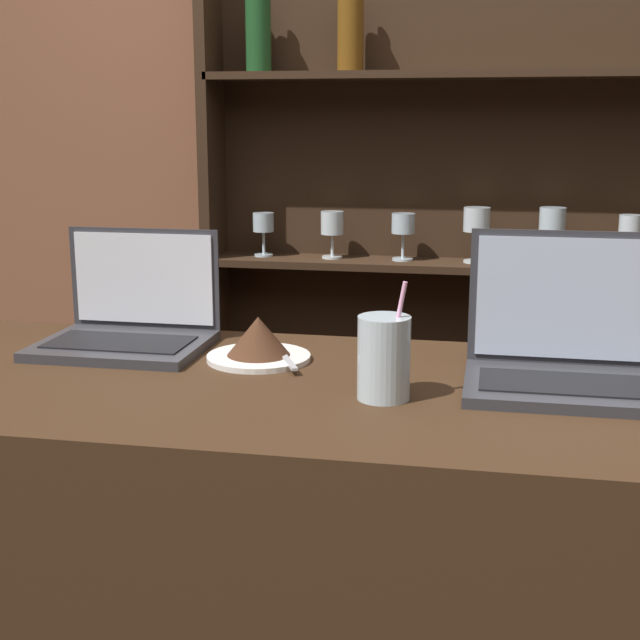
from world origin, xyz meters
TOP-DOWN VIEW (x-y plane):
  - back_wall at (0.00, 1.47)m, footprint 7.00×0.06m
  - back_shelf at (0.13, 1.39)m, footprint 1.49×0.18m
  - laptop_near at (-0.50, 0.50)m, footprint 0.31×0.24m
  - laptop_far at (0.30, 0.39)m, footprint 0.32×0.23m
  - cake_plate at (-0.23, 0.45)m, footprint 0.19×0.19m
  - water_glass at (0.02, 0.27)m, footprint 0.08×0.08m

SIDE VIEW (x-z plane):
  - back_shelf at x=0.13m, z-range 0.05..2.04m
  - cake_plate at x=-0.23m, z-range 1.05..1.13m
  - laptop_near at x=-0.50m, z-range 1.00..1.21m
  - laptop_far at x=0.30m, z-range 0.99..1.24m
  - water_glass at x=0.02m, z-range 1.03..1.22m
  - back_wall at x=0.00m, z-range 0.00..2.70m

